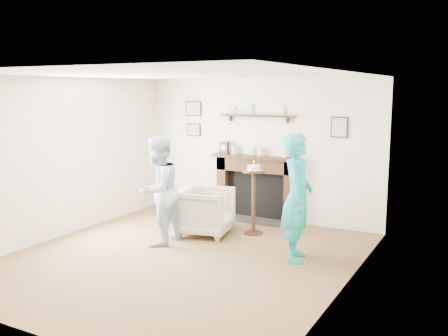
{
  "coord_description": "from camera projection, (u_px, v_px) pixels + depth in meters",
  "views": [
    {
      "loc": [
        3.7,
        -5.53,
        2.3
      ],
      "look_at": [
        0.18,
        0.9,
        1.15
      ],
      "focal_mm": 40.0,
      "sensor_mm": 36.0,
      "label": 1
    }
  ],
  "objects": [
    {
      "name": "man",
      "position": [
        159.0,
        244.0,
        7.54
      ],
      "size": [
        0.65,
        0.82,
        1.63
      ],
      "primitive_type": "imported",
      "rotation": [
        0.0,
        0.0,
        -1.53
      ],
      "color": "#A7B6D1",
      "rests_on": "ground"
    },
    {
      "name": "armchair",
      "position": [
        206.0,
        234.0,
        8.04
      ],
      "size": [
        0.98,
        0.96,
        0.75
      ],
      "primitive_type": "imported",
      "rotation": [
        0.0,
        0.0,
        1.79
      ],
      "color": "tan",
      "rests_on": "ground"
    },
    {
      "name": "woman",
      "position": [
        296.0,
        259.0,
        6.84
      ],
      "size": [
        0.58,
        0.73,
        1.74
      ],
      "primitive_type": "imported",
      "rotation": [
        0.0,
        0.0,
        1.85
      ],
      "color": "teal",
      "rests_on": "ground"
    },
    {
      "name": "pedestal_table",
      "position": [
        254.0,
        189.0,
        7.96
      ],
      "size": [
        0.37,
        0.37,
        1.19
      ],
      "color": "black",
      "rests_on": "ground"
    },
    {
      "name": "room_shell",
      "position": [
        206.0,
        137.0,
        7.25
      ],
      "size": [
        4.54,
        5.02,
        2.52
      ],
      "color": "beige",
      "rests_on": "ground"
    },
    {
      "name": "ground",
      "position": [
        182.0,
        258.0,
        6.9
      ],
      "size": [
        5.0,
        5.0,
        0.0
      ],
      "primitive_type": "plane",
      "color": "brown",
      "rests_on": "ground"
    }
  ]
}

